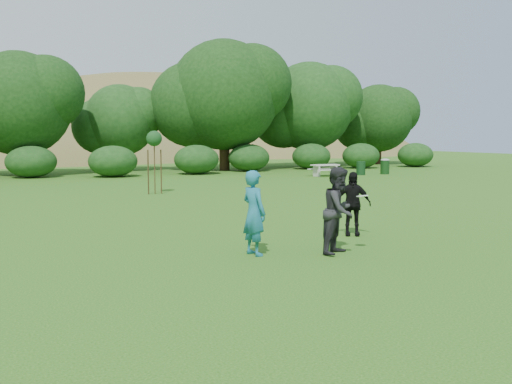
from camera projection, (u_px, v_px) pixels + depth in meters
ground at (314, 251)px, 13.22m from camera, size 120.00×120.00×0.00m
player_teal at (254, 213)px, 12.67m from camera, size 0.57×0.77×1.90m
player_grey at (339, 210)px, 12.84m from camera, size 1.21×1.14×1.97m
player_black at (352, 204)px, 15.15m from camera, size 1.08×0.86×1.71m
trash_can_near at (361, 168)px, 37.76m from camera, size 0.60×0.60×0.90m
frisbee at (362, 196)px, 12.85m from camera, size 0.27×0.27×0.07m
sapling at (154, 140)px, 25.52m from camera, size 0.70×0.70×2.85m
picnic_table at (325, 168)px, 36.57m from camera, size 1.80×1.48×0.76m
trash_can_lidded at (385, 166)px, 38.51m from camera, size 0.60×0.60×1.05m
hillside at (28, 246)px, 74.96m from camera, size 150.00×72.00×52.00m
tree_row at (131, 103)px, 39.65m from camera, size 53.92×10.38×9.62m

